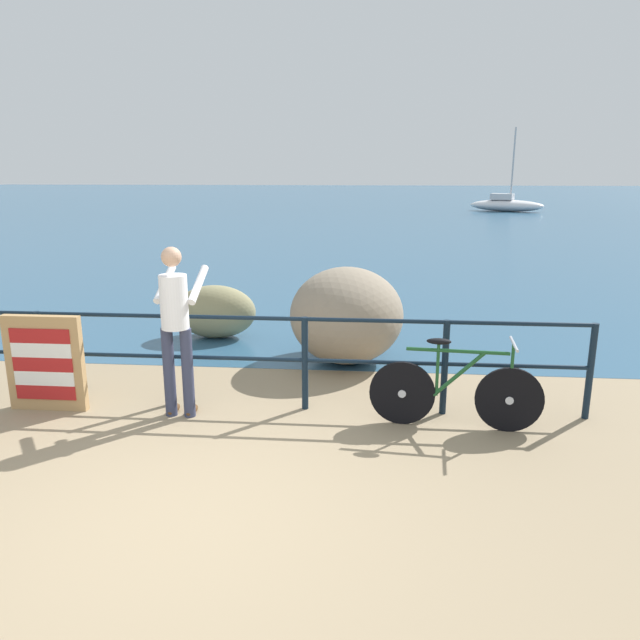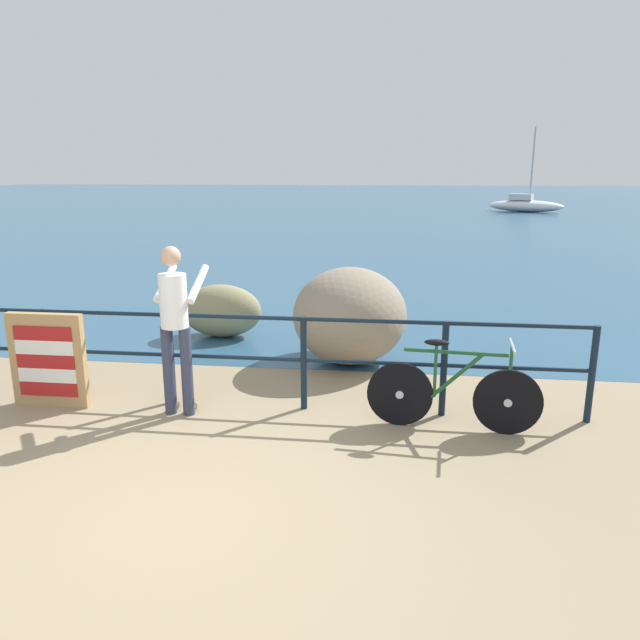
# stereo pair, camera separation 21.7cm
# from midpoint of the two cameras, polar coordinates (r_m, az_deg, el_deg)

# --- Properties ---
(ground_plane) EXTENTS (120.00, 120.00, 0.10)m
(ground_plane) POSITION_cam_midpoint_polar(r_m,az_deg,el_deg) (24.00, 1.35, 8.09)
(ground_plane) COLOR #937F60
(sea_surface) EXTENTS (120.00, 90.00, 0.01)m
(sea_surface) POSITION_cam_midpoint_polar(r_m,az_deg,el_deg) (52.34, 3.40, 11.46)
(sea_surface) COLOR #2D5675
(sea_surface) RESTS_ON ground_plane
(promenade_railing) EXTENTS (7.41, 0.07, 1.02)m
(promenade_railing) POSITION_cam_midpoint_polar(r_m,az_deg,el_deg) (6.45, -8.92, -2.89)
(promenade_railing) COLOR black
(promenade_railing) RESTS_ON ground_plane
(bicycle) EXTENTS (1.70, 0.48, 0.92)m
(bicycle) POSITION_cam_midpoint_polar(r_m,az_deg,el_deg) (6.06, 11.84, -6.64)
(bicycle) COLOR black
(bicycle) RESTS_ON ground_plane
(person_at_railing) EXTENTS (0.46, 0.64, 1.78)m
(person_at_railing) POSITION_cam_midpoint_polar(r_m,az_deg,el_deg) (6.26, -14.55, -0.36)
(person_at_railing) COLOR #333851
(person_at_railing) RESTS_ON ground_plane
(folded_deckchair_stack) EXTENTS (0.84, 0.10, 1.04)m
(folded_deckchair_stack) POSITION_cam_midpoint_polar(r_m,az_deg,el_deg) (7.02, -25.60, -3.75)
(folded_deckchair_stack) COLOR tan
(folded_deckchair_stack) RESTS_ON ground_plane
(breakwater_boulder_main) EXTENTS (1.50, 1.63, 1.27)m
(breakwater_boulder_main) POSITION_cam_midpoint_polar(r_m,az_deg,el_deg) (7.92, 1.77, 0.47)
(breakwater_boulder_main) COLOR gray
(breakwater_boulder_main) RESTS_ON ground
(breakwater_boulder_left) EXTENTS (1.25, 0.73, 0.81)m
(breakwater_boulder_left) POSITION_cam_midpoint_polar(r_m,az_deg,el_deg) (9.26, -10.63, 0.80)
(breakwater_boulder_left) COLOR #908960
(breakwater_boulder_left) RESTS_ON ground
(sailboat) EXTENTS (4.54, 3.01, 4.90)m
(sailboat) POSITION_cam_midpoint_polar(r_m,az_deg,el_deg) (38.59, 17.22, 10.50)
(sailboat) COLOR white
(sailboat) RESTS_ON sea_surface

